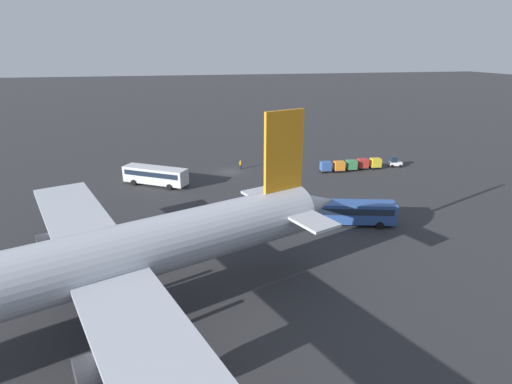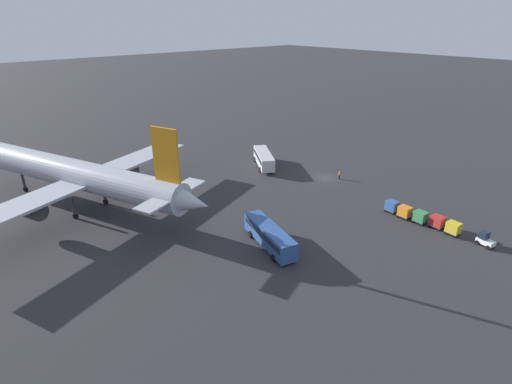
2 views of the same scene
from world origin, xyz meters
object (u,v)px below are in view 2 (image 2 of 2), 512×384
object	(u,v)px
cargo_cart_yellow	(453,228)
cargo_cart_orange	(405,212)
airplane	(79,175)
cargo_cart_green	(420,217)
worker_person	(339,175)
cargo_cart_blue	(392,206)
shuttle_bus_near	(264,158)
baggage_tug	(485,239)
cargo_cart_red	(438,221)
shuttle_bus_far	(269,235)

from	to	relation	value
cargo_cart_yellow	cargo_cart_orange	xyz separation A→B (m)	(7.87, 0.45, 0.00)
airplane	cargo_cart_green	world-z (taller)	airplane
worker_person	cargo_cart_blue	bearing A→B (deg)	159.67
shuttle_bus_near	baggage_tug	world-z (taller)	shuttle_bus_near
baggage_tug	cargo_cart_red	size ratio (longest dim) A/B	1.24
cargo_cart_yellow	cargo_cart_green	xyz separation A→B (m)	(5.25, 0.26, 0.00)
shuttle_bus_far	baggage_tug	bearing A→B (deg)	-115.81
cargo_cart_green	shuttle_bus_far	bearing A→B (deg)	64.47
baggage_tug	cargo_cart_orange	size ratio (longest dim) A/B	1.24
shuttle_bus_near	cargo_cart_blue	distance (m)	31.67
cargo_cart_blue	shuttle_bus_near	bearing A→B (deg)	1.23
cargo_cart_green	cargo_cart_yellow	bearing A→B (deg)	-177.20
worker_person	cargo_cart_red	size ratio (longest dim) A/B	0.82
cargo_cart_orange	shuttle_bus_near	bearing A→B (deg)	0.54
shuttle_bus_near	cargo_cart_red	xyz separation A→B (m)	(-39.52, -1.02, -0.70)
cargo_cart_red	shuttle_bus_far	bearing A→B (deg)	59.97
worker_person	cargo_cart_yellow	xyz separation A→B (m)	(-25.98, 5.65, 0.32)
cargo_cart_blue	cargo_cart_yellow	bearing A→B (deg)	-179.50
cargo_cart_red	cargo_cart_green	bearing A→B (deg)	10.84
shuttle_bus_near	cargo_cart_red	world-z (taller)	shuttle_bus_near
airplane	cargo_cart_green	bearing A→B (deg)	-157.35
airplane	cargo_cart_yellow	size ratio (longest dim) A/B	24.45
cargo_cart_red	cargo_cart_green	xyz separation A→B (m)	(2.62, 0.50, 0.00)
baggage_tug	cargo_cart_yellow	size ratio (longest dim) A/B	1.24
baggage_tug	cargo_cart_yellow	distance (m)	4.53
airplane	shuttle_bus_near	world-z (taller)	airplane
cargo_cart_red	cargo_cart_blue	xyz separation A→B (m)	(7.87, 0.34, 0.00)
worker_person	cargo_cart_yellow	world-z (taller)	cargo_cart_yellow
shuttle_bus_far	cargo_cart_green	world-z (taller)	shuttle_bus_far
cargo_cart_blue	cargo_cart_green	bearing A→B (deg)	178.20
shuttle_bus_far	cargo_cart_orange	xyz separation A→B (m)	(-8.47, -23.04, -0.71)
cargo_cart_yellow	shuttle_bus_near	bearing A→B (deg)	1.05
shuttle_bus_far	baggage_tug	world-z (taller)	shuttle_bus_far
baggage_tug	worker_person	size ratio (longest dim) A/B	1.51
shuttle_bus_far	cargo_cart_orange	distance (m)	24.56
shuttle_bus_near	cargo_cart_orange	xyz separation A→B (m)	(-34.28, -0.32, -0.70)
shuttle_bus_far	worker_person	size ratio (longest dim) A/B	6.82
shuttle_bus_near	worker_person	world-z (taller)	shuttle_bus_near
cargo_cart_yellow	cargo_cart_red	bearing A→B (deg)	-5.36
baggage_tug	cargo_cart_yellow	bearing A→B (deg)	17.99
worker_person	shuttle_bus_far	bearing A→B (deg)	108.31
baggage_tug	shuttle_bus_far	bearing A→B (deg)	61.15
cargo_cart_yellow	cargo_cart_blue	size ratio (longest dim) A/B	1.00
shuttle_bus_near	cargo_cart_orange	world-z (taller)	shuttle_bus_near
cargo_cart_red	cargo_cart_orange	bearing A→B (deg)	7.55
shuttle_bus_far	cargo_cart_green	bearing A→B (deg)	-100.30
airplane	cargo_cart_yellow	xyz separation A→B (m)	(-46.87, -39.13, -5.17)
shuttle_bus_near	cargo_cart_yellow	distance (m)	42.16
shuttle_bus_near	worker_person	size ratio (longest dim) A/B	6.44
shuttle_bus_far	cargo_cart_orange	world-z (taller)	shuttle_bus_far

